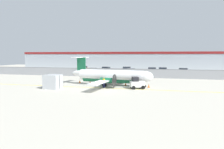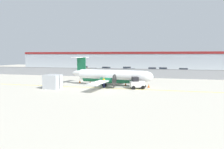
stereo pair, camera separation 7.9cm
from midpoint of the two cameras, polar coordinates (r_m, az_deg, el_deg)
ground_plane at (r=32.00m, az=-2.53°, el=-3.87°), size 140.00×140.00×0.01m
perimeter_fence at (r=47.36m, az=2.70°, el=0.54°), size 98.00×0.10×2.10m
parking_lot_strip at (r=58.75m, az=4.73°, el=0.46°), size 98.00×17.00×0.12m
background_building at (r=76.89m, az=6.77°, el=4.02°), size 91.00×8.10×6.50m
commuter_airplane at (r=34.53m, az=-0.02°, el=-0.50°), size 15.04×16.08×4.92m
baggage_tug at (r=31.40m, az=7.08°, el=-2.52°), size 2.57×2.07×1.88m
ground_crew_worker at (r=32.00m, az=-2.39°, el=-2.15°), size 0.55×0.37×1.70m
cargo_container at (r=32.59m, az=-16.64°, el=-1.98°), size 2.57×2.21×2.20m
traffic_cone_near_left at (r=34.67m, az=3.85°, el=-2.63°), size 0.36×0.36×0.64m
traffic_cone_near_right at (r=38.55m, az=-9.27°, el=-1.87°), size 0.36×0.36×0.64m
traffic_cone_far_left at (r=33.00m, az=10.39°, el=-3.13°), size 0.36×0.36×0.64m
traffic_cone_far_right at (r=37.01m, az=-6.32°, el=-2.14°), size 0.36×0.36×0.64m
parked_car_0 at (r=66.79m, az=-8.15°, el=1.75°), size 4.37×2.39×1.58m
parked_car_1 at (r=56.33m, az=-5.95°, el=1.08°), size 4.29×2.20×1.58m
parked_car_2 at (r=61.30m, az=-1.63°, el=1.47°), size 4.34×2.30×1.58m
parked_car_3 at (r=61.77m, az=4.10°, el=1.49°), size 4.21×2.02×1.58m
parked_car_4 at (r=54.12m, az=5.24°, el=0.91°), size 4.26×2.13×1.58m
parked_car_5 at (r=59.58m, az=11.20°, el=1.25°), size 4.27×2.15×1.58m
parked_car_6 at (r=60.31m, az=14.12°, el=1.24°), size 4.27×2.15×1.58m
parked_car_7 at (r=58.54m, az=19.71°, el=0.96°), size 4.28×2.17×1.58m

